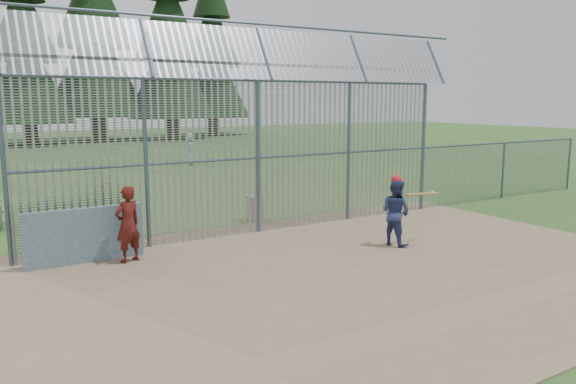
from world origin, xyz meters
TOP-DOWN VIEW (x-y plane):
  - ground at (0.00, 0.00)m, footprint 120.00×120.00m
  - dirt_infield at (0.00, -0.50)m, footprint 14.00×10.00m
  - dugout_wall at (-4.60, 2.90)m, footprint 2.50×0.12m
  - batter at (2.14, 0.52)m, footprint 0.75×0.88m
  - onlooker at (-3.78, 2.48)m, footprint 0.71×0.59m
  - bg_kid_standing at (4.30, 18.95)m, footprint 1.02×0.90m
  - batting_gear at (2.31, 0.49)m, footprint 1.31×0.42m
  - trash_can at (0.61, 4.84)m, footprint 0.56×0.56m
  - backstop_fence at (1.81, 3.43)m, footprint 20.09×0.81m
  - conifer_row at (1.93, 41.51)m, footprint 38.48×12.26m

SIDE VIEW (x-z plane):
  - ground at x=0.00m, z-range 0.00..0.00m
  - dirt_infield at x=0.00m, z-range 0.00..0.02m
  - trash_can at x=0.61m, z-range -0.03..0.79m
  - dugout_wall at x=-4.60m, z-range 0.02..1.22m
  - batter at x=2.14m, z-range 0.02..1.62m
  - onlooker at x=-3.78m, z-range 0.02..1.69m
  - bg_kid_standing at x=4.30m, z-range 0.00..1.75m
  - batting_gear at x=2.31m, z-range 1.24..1.80m
  - backstop_fence at x=1.81m, z-range -0.29..5.01m
  - conifer_row at x=1.93m, z-range 0.73..20.93m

